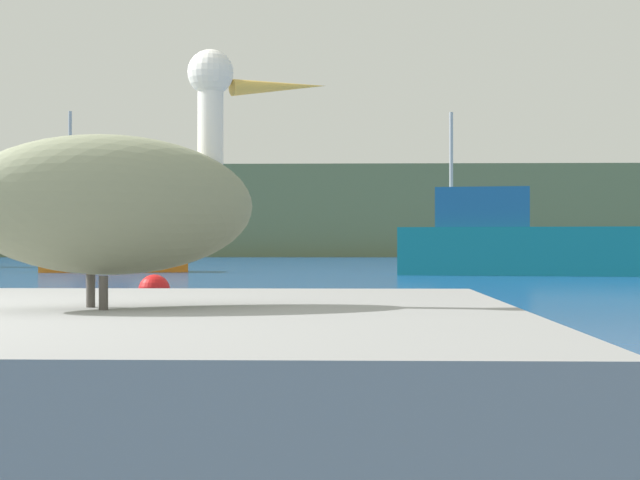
{
  "coord_description": "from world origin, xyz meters",
  "views": [
    {
      "loc": [
        2.11,
        -2.91,
        0.99
      ],
      "look_at": [
        1.34,
        21.85,
        1.07
      ],
      "focal_mm": 57.85,
      "sensor_mm": 36.0,
      "label": 1
    }
  ],
  "objects_px": {
    "pelican": "(116,200)",
    "fishing_boat_orange": "(111,245)",
    "fishing_boat_teal": "(518,242)",
    "mooring_buoy": "(154,290)"
  },
  "relations": [
    {
      "from": "fishing_boat_orange",
      "to": "fishing_boat_teal",
      "type": "height_order",
      "value": "fishing_boat_orange"
    },
    {
      "from": "pelican",
      "to": "mooring_buoy",
      "type": "relative_size",
      "value": 2.52
    },
    {
      "from": "pelican",
      "to": "fishing_boat_orange",
      "type": "bearing_deg",
      "value": 73.41
    },
    {
      "from": "pelican",
      "to": "fishing_boat_orange",
      "type": "xyz_separation_m",
      "value": [
        -7.55,
        31.98,
        -0.21
      ]
    },
    {
      "from": "fishing_boat_teal",
      "to": "mooring_buoy",
      "type": "xyz_separation_m",
      "value": [
        -8.35,
        -16.41,
        -0.77
      ]
    },
    {
      "from": "pelican",
      "to": "fishing_boat_teal",
      "type": "relative_size",
      "value": 0.15
    },
    {
      "from": "fishing_boat_orange",
      "to": "fishing_boat_teal",
      "type": "xyz_separation_m",
      "value": [
        13.56,
        -2.79,
        0.09
      ]
    },
    {
      "from": "fishing_boat_teal",
      "to": "fishing_boat_orange",
      "type": "bearing_deg",
      "value": -1.81
    },
    {
      "from": "mooring_buoy",
      "to": "fishing_boat_orange",
      "type": "bearing_deg",
      "value": 105.17
    },
    {
      "from": "fishing_boat_orange",
      "to": "mooring_buoy",
      "type": "bearing_deg",
      "value": 92.86
    }
  ]
}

